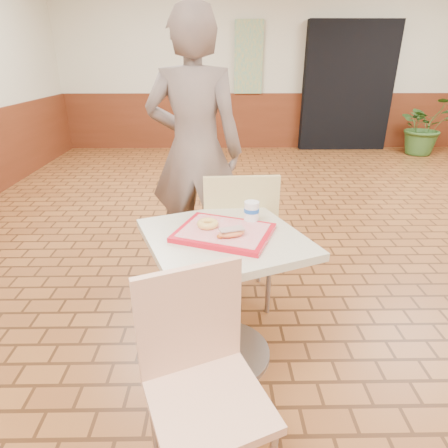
{
  "coord_description": "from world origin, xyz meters",
  "views": [
    {
      "loc": [
        -1.15,
        -2.26,
        1.59
      ],
      "look_at": [
        -1.12,
        -0.57,
        0.84
      ],
      "focal_mm": 30.0,
      "sensor_mm": 36.0,
      "label": 1
    }
  ],
  "objects_px": {
    "main_table": "(224,278)",
    "chair_main_back": "(239,234)",
    "paper_cup": "(252,211)",
    "customer": "(195,152)",
    "long_john_donut": "(231,233)",
    "chair_main_front": "(201,373)",
    "potted_plant": "(424,126)",
    "serving_tray": "(224,232)",
    "ring_donut": "(208,224)"
  },
  "relations": [
    {
      "from": "potted_plant",
      "to": "long_john_donut",
      "type": "bearing_deg",
      "value": -125.36
    },
    {
      "from": "serving_tray",
      "to": "long_john_donut",
      "type": "distance_m",
      "value": 0.09
    },
    {
      "from": "chair_main_front",
      "to": "ring_donut",
      "type": "relative_size",
      "value": 8.21
    },
    {
      "from": "ring_donut",
      "to": "main_table",
      "type": "bearing_deg",
      "value": -24.76
    },
    {
      "from": "customer",
      "to": "ring_donut",
      "type": "relative_size",
      "value": 17.56
    },
    {
      "from": "main_table",
      "to": "serving_tray",
      "type": "xyz_separation_m",
      "value": [
        0.0,
        0.0,
        0.27
      ]
    },
    {
      "from": "ring_donut",
      "to": "potted_plant",
      "type": "height_order",
      "value": "potted_plant"
    },
    {
      "from": "main_table",
      "to": "ring_donut",
      "type": "bearing_deg",
      "value": 155.24
    },
    {
      "from": "serving_tray",
      "to": "paper_cup",
      "type": "relative_size",
      "value": 4.53
    },
    {
      "from": "customer",
      "to": "paper_cup",
      "type": "xyz_separation_m",
      "value": [
        0.34,
        -0.89,
        -0.11
      ]
    },
    {
      "from": "chair_main_back",
      "to": "serving_tray",
      "type": "bearing_deg",
      "value": 75.25
    },
    {
      "from": "chair_main_back",
      "to": "ring_donut",
      "type": "bearing_deg",
      "value": 65.05
    },
    {
      "from": "serving_tray",
      "to": "ring_donut",
      "type": "height_order",
      "value": "ring_donut"
    },
    {
      "from": "potted_plant",
      "to": "main_table",
      "type": "bearing_deg",
      "value": -126.02
    },
    {
      "from": "chair_main_front",
      "to": "main_table",
      "type": "bearing_deg",
      "value": 59.36
    },
    {
      "from": "customer",
      "to": "ring_donut",
      "type": "bearing_deg",
      "value": 103.22
    },
    {
      "from": "main_table",
      "to": "chair_main_front",
      "type": "bearing_deg",
      "value": -98.64
    },
    {
      "from": "long_john_donut",
      "to": "paper_cup",
      "type": "height_order",
      "value": "paper_cup"
    },
    {
      "from": "main_table",
      "to": "paper_cup",
      "type": "relative_size",
      "value": 7.76
    },
    {
      "from": "chair_main_back",
      "to": "paper_cup",
      "type": "height_order",
      "value": "chair_main_back"
    },
    {
      "from": "serving_tray",
      "to": "potted_plant",
      "type": "height_order",
      "value": "potted_plant"
    },
    {
      "from": "chair_main_front",
      "to": "chair_main_back",
      "type": "xyz_separation_m",
      "value": [
        0.2,
        1.13,
        0.04
      ]
    },
    {
      "from": "chair_main_front",
      "to": "serving_tray",
      "type": "height_order",
      "value": "chair_main_front"
    },
    {
      "from": "chair_main_back",
      "to": "potted_plant",
      "type": "xyz_separation_m",
      "value": [
        3.51,
        4.47,
        -0.04
      ]
    },
    {
      "from": "chair_main_front",
      "to": "potted_plant",
      "type": "xyz_separation_m",
      "value": [
        3.71,
        5.6,
        -0.01
      ]
    },
    {
      "from": "chair_main_front",
      "to": "long_john_donut",
      "type": "height_order",
      "value": "chair_main_front"
    },
    {
      "from": "potted_plant",
      "to": "chair_main_back",
      "type": "bearing_deg",
      "value": -128.15
    },
    {
      "from": "main_table",
      "to": "chair_main_back",
      "type": "bearing_deg",
      "value": 78.38
    },
    {
      "from": "chair_main_back",
      "to": "ring_donut",
      "type": "relative_size",
      "value": 8.82
    },
    {
      "from": "main_table",
      "to": "customer",
      "type": "bearing_deg",
      "value": 100.86
    },
    {
      "from": "ring_donut",
      "to": "long_john_donut",
      "type": "bearing_deg",
      "value": -45.38
    },
    {
      "from": "long_john_donut",
      "to": "customer",
      "type": "bearing_deg",
      "value": 101.71
    },
    {
      "from": "chair_main_back",
      "to": "chair_main_front",
      "type": "bearing_deg",
      "value": 76.91
    },
    {
      "from": "potted_plant",
      "to": "serving_tray",
      "type": "bearing_deg",
      "value": -126.02
    },
    {
      "from": "ring_donut",
      "to": "potted_plant",
      "type": "xyz_separation_m",
      "value": [
        3.69,
        4.93,
        -0.33
      ]
    },
    {
      "from": "chair_main_front",
      "to": "ring_donut",
      "type": "bearing_deg",
      "value": 66.81
    },
    {
      "from": "chair_main_front",
      "to": "long_john_donut",
      "type": "bearing_deg",
      "value": 55.03
    },
    {
      "from": "serving_tray",
      "to": "main_table",
      "type": "bearing_deg",
      "value": 0.0
    },
    {
      "from": "main_table",
      "to": "serving_tray",
      "type": "bearing_deg",
      "value": 0.0
    },
    {
      "from": "main_table",
      "to": "chair_main_back",
      "type": "distance_m",
      "value": 0.51
    },
    {
      "from": "long_john_donut",
      "to": "potted_plant",
      "type": "xyz_separation_m",
      "value": [
        3.58,
        5.04,
        -0.33
      ]
    },
    {
      "from": "chair_main_back",
      "to": "ring_donut",
      "type": "distance_m",
      "value": 0.57
    },
    {
      "from": "potted_plant",
      "to": "paper_cup",
      "type": "bearing_deg",
      "value": -125.59
    },
    {
      "from": "customer",
      "to": "paper_cup",
      "type": "height_order",
      "value": "customer"
    },
    {
      "from": "customer",
      "to": "long_john_donut",
      "type": "height_order",
      "value": "customer"
    },
    {
      "from": "chair_main_front",
      "to": "paper_cup",
      "type": "xyz_separation_m",
      "value": [
        0.24,
        0.76,
        0.35
      ]
    },
    {
      "from": "ring_donut",
      "to": "potted_plant",
      "type": "relative_size",
      "value": 0.11
    },
    {
      "from": "paper_cup",
      "to": "chair_main_front",
      "type": "bearing_deg",
      "value": -107.73
    },
    {
      "from": "chair_main_back",
      "to": "customer",
      "type": "height_order",
      "value": "customer"
    },
    {
      "from": "main_table",
      "to": "long_john_donut",
      "type": "height_order",
      "value": "long_john_donut"
    }
  ]
}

